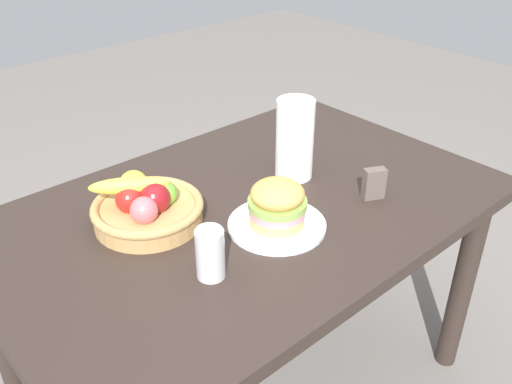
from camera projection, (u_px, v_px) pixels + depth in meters
The scene contains 7 objects.
dining_table at pixel (249, 234), 1.59m from camera, with size 1.40×0.90×0.75m.
plate at pixel (277, 225), 1.44m from camera, with size 0.25×0.25×0.01m, color white.
sandwich at pixel (277, 203), 1.41m from camera, with size 0.15×0.15×0.12m.
soda_can at pixel (210, 253), 1.24m from camera, with size 0.07×0.07×0.13m.
fruit_basket at pixel (146, 207), 1.44m from camera, with size 0.29×0.29×0.14m.
paper_towel_roll at pixel (295, 139), 1.62m from camera, with size 0.11×0.11×0.24m, color white.
napkin_holder at pixel (374, 184), 1.54m from camera, with size 0.06×0.03×0.09m, color #594C47.
Camera 1 is at (-0.85, -0.99, 1.57)m, focal length 39.21 mm.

